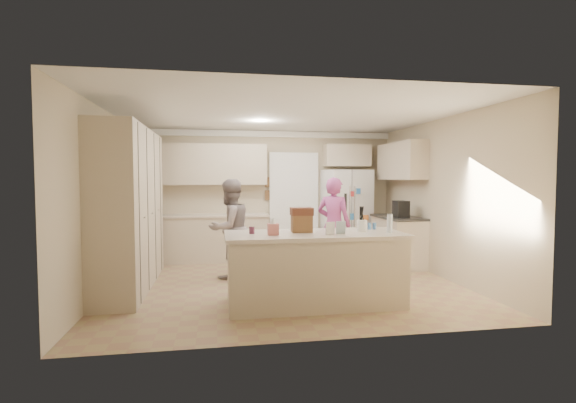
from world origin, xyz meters
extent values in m
cube|color=#968054|center=(0.00, 0.00, -0.01)|extent=(5.20, 4.60, 0.02)
cube|color=white|center=(0.00, 0.00, 2.61)|extent=(5.20, 4.60, 0.02)
cube|color=#C5B594|center=(0.00, 2.31, 1.30)|extent=(5.20, 0.02, 2.60)
cube|color=#C5B594|center=(0.00, -2.31, 1.30)|extent=(5.20, 0.02, 2.60)
cube|color=#C5B594|center=(-2.61, 0.00, 1.30)|extent=(0.02, 4.60, 2.60)
cube|color=#C5B594|center=(2.61, 0.00, 1.30)|extent=(0.02, 4.60, 2.60)
cube|color=white|center=(0.00, 2.26, 2.53)|extent=(5.20, 0.08, 0.12)
cube|color=#C5B29A|center=(-2.30, 0.20, 1.18)|extent=(0.60, 2.60, 2.35)
cube|color=#C5B29A|center=(-1.15, 2.00, 0.44)|extent=(2.20, 0.60, 0.88)
cube|color=beige|center=(-1.15, 1.99, 0.90)|extent=(2.24, 0.63, 0.04)
cube|color=#C5B29A|center=(-1.15, 2.12, 1.90)|extent=(2.20, 0.35, 0.80)
cube|color=black|center=(0.55, 2.28, 1.05)|extent=(0.90, 0.06, 2.10)
cube|color=white|center=(0.55, 2.24, 1.05)|extent=(1.02, 0.03, 2.22)
cube|color=brown|center=(0.02, 2.27, 1.55)|extent=(0.15, 0.02, 0.20)
cube|color=brown|center=(0.02, 2.27, 1.28)|extent=(0.15, 0.02, 0.20)
cube|color=white|center=(1.62, 2.05, 0.90)|extent=(1.00, 0.83, 1.80)
cube|color=gray|center=(1.62, 1.70, 0.90)|extent=(0.02, 0.02, 1.78)
cube|color=black|center=(1.40, 1.69, 1.15)|extent=(0.22, 0.03, 0.35)
cylinder|color=silver|center=(1.57, 1.68, 1.05)|extent=(0.02, 0.02, 0.85)
cylinder|color=silver|center=(1.67, 1.68, 1.05)|extent=(0.02, 0.02, 0.85)
cube|color=#C5B29A|center=(1.65, 2.12, 2.10)|extent=(0.95, 0.35, 0.45)
cube|color=#C5B29A|center=(2.30, 1.00, 0.44)|extent=(0.60, 1.20, 0.88)
cube|color=#2D2B28|center=(2.29, 1.00, 0.90)|extent=(0.63, 1.24, 0.04)
cube|color=#C5B29A|center=(2.43, 1.20, 1.95)|extent=(0.35, 1.50, 0.70)
cube|color=black|center=(2.25, 0.80, 1.07)|extent=(0.22, 0.28, 0.30)
cube|color=#C5B29A|center=(0.20, -1.10, 0.44)|extent=(2.20, 0.90, 0.88)
cube|color=beige|center=(0.20, -1.10, 0.90)|extent=(2.28, 0.96, 0.05)
cylinder|color=white|center=(0.85, -1.05, 1.00)|extent=(0.13, 0.13, 0.15)
cube|color=#D06F6B|center=(-0.35, -1.20, 1.00)|extent=(0.13, 0.13, 0.14)
cone|color=white|center=(-0.35, -1.20, 1.10)|extent=(0.08, 0.08, 0.08)
cube|color=brown|center=(0.05, -1.00, 1.04)|extent=(0.26, 0.18, 0.22)
cube|color=#592D1E|center=(0.05, -1.00, 1.20)|extent=(0.28, 0.20, 0.10)
cylinder|color=#59263F|center=(-0.60, -1.05, 0.97)|extent=(0.07, 0.07, 0.09)
cube|color=white|center=(0.35, -1.30, 1.01)|extent=(0.12, 0.06, 0.16)
cube|color=silver|center=(0.50, -1.25, 1.01)|extent=(0.12, 0.05, 0.16)
cylinder|color=silver|center=(1.15, -1.25, 1.04)|extent=(0.07, 0.07, 0.24)
cylinder|color=teal|center=(1.02, -0.88, 0.97)|extent=(0.05, 0.05, 0.09)
cylinder|color=teal|center=(1.09, -0.88, 0.97)|extent=(0.05, 0.05, 0.09)
imported|color=gray|center=(-0.83, 0.56, 0.81)|extent=(0.99, 0.97, 1.61)
imported|color=#BA4895|center=(0.94, 0.62, 0.82)|extent=(0.71, 0.68, 1.64)
camera|label=1|loc=(-1.03, -6.27, 1.62)|focal=26.00mm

